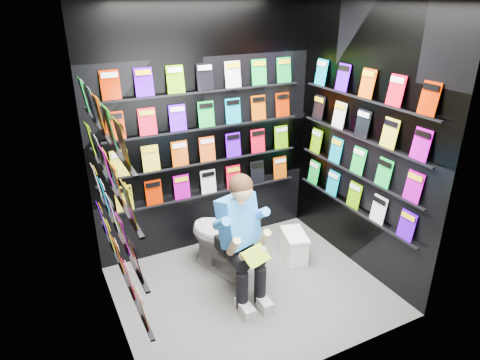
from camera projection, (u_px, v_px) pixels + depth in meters
name	position (u px, v px, depth m)	size (l,w,h in m)	color
floor	(250.00, 290.00, 4.08)	(2.40, 2.40, 0.00)	#555553
wall_back	(206.00, 132.00, 4.38)	(2.40, 0.04, 2.60)	black
wall_front	(326.00, 214.00, 2.74)	(2.40, 0.04, 2.60)	black
wall_left	(105.00, 191.00, 3.06)	(0.04, 2.00, 2.60)	black
wall_right	(363.00, 143.00, 4.06)	(0.04, 2.00, 2.60)	black
comics_back	(207.00, 132.00, 4.35)	(2.10, 0.06, 1.37)	#C94906
comics_left	(109.00, 189.00, 3.07)	(0.06, 1.70, 1.37)	#C94906
comics_right	(361.00, 143.00, 4.04)	(0.06, 1.70, 1.37)	#C94906
toilet	(220.00, 237.00, 4.26)	(0.42, 0.75, 0.73)	white
longbox	(294.00, 247.00, 4.53)	(0.20, 0.37, 0.27)	white
longbox_lid	(295.00, 235.00, 4.47)	(0.22, 0.38, 0.03)	white
reader	(237.00, 221.00, 3.81)	(0.47, 0.69, 1.27)	#2283F1
held_comic	(256.00, 256.00, 3.58)	(0.24, 0.01, 0.17)	green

